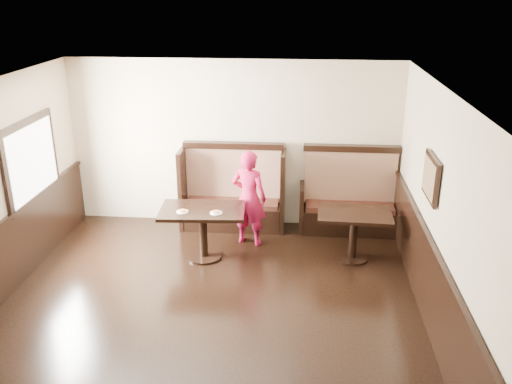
# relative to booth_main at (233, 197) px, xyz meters

# --- Properties ---
(ground) EXTENTS (7.00, 7.00, 0.00)m
(ground) POSITION_rel_booth_main_xyz_m (0.00, -3.30, -0.53)
(ground) COLOR black
(ground) RESTS_ON ground
(room_shell) EXTENTS (7.00, 7.00, 7.00)m
(room_shell) POSITION_rel_booth_main_xyz_m (-0.30, -3.01, 0.14)
(room_shell) COLOR #C2B08D
(room_shell) RESTS_ON ground
(booth_main) EXTENTS (1.75, 0.72, 1.45)m
(booth_main) POSITION_rel_booth_main_xyz_m (0.00, 0.00, 0.00)
(booth_main) COLOR black
(booth_main) RESTS_ON ground
(booth_neighbor) EXTENTS (1.65, 0.72, 1.45)m
(booth_neighbor) POSITION_rel_booth_main_xyz_m (1.95, -0.00, -0.05)
(booth_neighbor) COLOR black
(booth_neighbor) RESTS_ON ground
(table_main) EXTENTS (1.29, 0.86, 0.79)m
(table_main) POSITION_rel_booth_main_xyz_m (-0.30, -1.18, 0.08)
(table_main) COLOR black
(table_main) RESTS_ON ground
(table_neighbor) EXTENTS (1.11, 0.75, 0.75)m
(table_neighbor) POSITION_rel_booth_main_xyz_m (1.94, -1.02, 0.04)
(table_neighbor) COLOR black
(table_neighbor) RESTS_ON ground
(child) EXTENTS (0.65, 0.52, 1.55)m
(child) POSITION_rel_booth_main_xyz_m (0.34, -0.63, 0.25)
(child) COLOR #A7113B
(child) RESTS_ON ground
(pizza_plate_left) EXTENTS (0.17, 0.17, 0.03)m
(pizza_plate_left) POSITION_rel_booth_main_xyz_m (-0.57, -1.31, 0.28)
(pizza_plate_left) COLOR white
(pizza_plate_left) RESTS_ON table_main
(pizza_plate_right) EXTENTS (0.18, 0.18, 0.03)m
(pizza_plate_right) POSITION_rel_booth_main_xyz_m (-0.08, -1.31, 0.28)
(pizza_plate_right) COLOR white
(pizza_plate_right) RESTS_ON table_main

